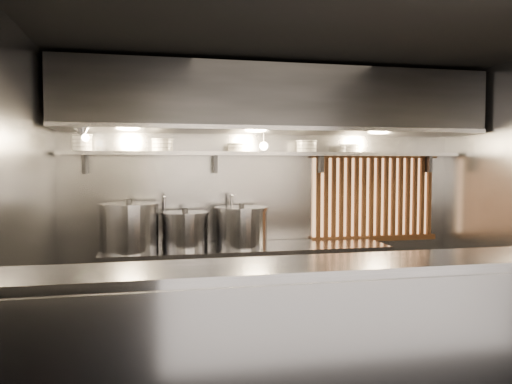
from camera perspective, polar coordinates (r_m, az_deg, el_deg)
name	(u,v)px	position (r m, az deg, el deg)	size (l,w,h in m)	color
floor	(307,370)	(4.56, 5.79, -19.60)	(4.50, 4.50, 0.00)	black
ceiling	(308,39)	(4.33, 6.01, 16.99)	(4.50, 4.50, 0.00)	black
wall_back	(266,197)	(5.66, 1.19, -0.52)	(4.50, 4.50, 0.00)	gray
wall_left	(20,213)	(4.12, -25.37, -2.20)	(3.00, 3.00, 0.00)	gray
serving_counter	(352,345)	(3.52, 10.88, -16.80)	(4.50, 0.56, 1.13)	#95959A
cooking_bench	(247,288)	(5.39, -1.06, -10.95)	(3.00, 0.70, 0.90)	#95959A
bowl_shelf	(270,154)	(5.48, 1.63, 4.38)	(4.40, 0.34, 0.04)	#95959A
exhaust_hood	(275,101)	(5.30, 2.22, 10.32)	(4.40, 0.81, 0.65)	#2D2D30
wood_screen	(374,197)	(6.05, 13.36, -0.56)	(1.56, 0.09, 1.04)	#FFB672
faucet_left	(164,208)	(5.39, -10.47, -1.75)	(0.04, 0.30, 0.50)	silver
faucet_right	(229,206)	(5.45, -3.09, -1.65)	(0.04, 0.30, 0.50)	silver
heat_lamp	(82,132)	(4.89, -19.22, 6.54)	(0.25, 0.35, 0.20)	#95959A
pendant_bulb	(264,146)	(5.34, 0.90, 5.29)	(0.09, 0.09, 0.19)	#2D2D30
stock_pot_left	(129,227)	(5.14, -14.30, -3.89)	(0.71, 0.71, 0.52)	#95959A
stock_pot_mid	(185,230)	(5.22, -8.10, -4.29)	(0.63, 0.63, 0.41)	#95959A
stock_pot_right	(241,227)	(5.26, -1.67, -3.97)	(0.74, 0.74, 0.46)	#95959A
bowl_stack_0	(82,143)	(5.36, -19.27, 5.35)	(0.21, 0.21, 0.17)	white
bowl_stack_1	(162,145)	(5.32, -10.64, 5.29)	(0.23, 0.23, 0.13)	white
bowl_stack_2	(238,147)	(5.40, -2.11, 5.11)	(0.23, 0.23, 0.09)	white
bowl_stack_3	(307,146)	(5.59, 5.80, 5.22)	(0.24, 0.24, 0.13)	white
bowl_stack_4	(350,148)	(5.77, 10.66, 4.93)	(0.24, 0.24, 0.09)	white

